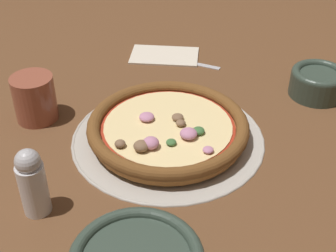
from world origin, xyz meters
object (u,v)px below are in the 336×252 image
at_px(bowl_far, 318,82).
at_px(fork, 174,59).
at_px(napkin, 164,55).
at_px(pizza, 168,128).
at_px(pizza_tray, 168,137).
at_px(pepper_shaker, 32,182).
at_px(drinking_cup, 35,98).

bearing_deg(bowl_far, fork, 176.47).
bearing_deg(napkin, bowl_far, -4.40).
bearing_deg(pizza, napkin, 115.70).
height_order(pizza_tray, fork, pizza_tray).
relative_size(fork, pepper_shaker, 1.77).
relative_size(pizza_tray, fork, 1.75).
relative_size(pizza, napkin, 1.60).
bearing_deg(pizza_tray, drinking_cup, -170.59).
bearing_deg(pepper_shaker, napkin, 93.83).
relative_size(pizza_tray, drinking_cup, 3.94).
xyz_separation_m(napkin, fork, (0.03, -0.01, -0.00)).
relative_size(napkin, fork, 0.91).
bearing_deg(bowl_far, drinking_cup, -147.04).
height_order(pizza_tray, drinking_cup, drinking_cup).
bearing_deg(bowl_far, napkin, 175.60).
bearing_deg(drinking_cup, pizza_tray, 9.41).
distance_m(bowl_far, pepper_shaker, 0.56).
bearing_deg(bowl_far, pizza, -129.29).
height_order(pizza_tray, pepper_shaker, pepper_shaker).
distance_m(pizza, drinking_cup, 0.24).
xyz_separation_m(bowl_far, drinking_cup, (-0.44, -0.29, 0.01)).
distance_m(pizza_tray, napkin, 0.30).
bearing_deg(pizza_tray, pizza, -76.81).
bearing_deg(fork, pizza_tray, 110.98).
distance_m(napkin, pepper_shaker, 0.50).
xyz_separation_m(pizza, bowl_far, (0.20, 0.25, 0.01)).
height_order(pizza_tray, pizza, pizza).
xyz_separation_m(pizza, napkin, (-0.13, 0.27, -0.02)).
xyz_separation_m(pizza_tray, pepper_shaker, (-0.10, -0.23, 0.05)).
relative_size(pizza, pepper_shaker, 2.56).
relative_size(pizza, bowl_far, 2.59).
xyz_separation_m(drinking_cup, pepper_shaker, (0.14, -0.19, 0.01)).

